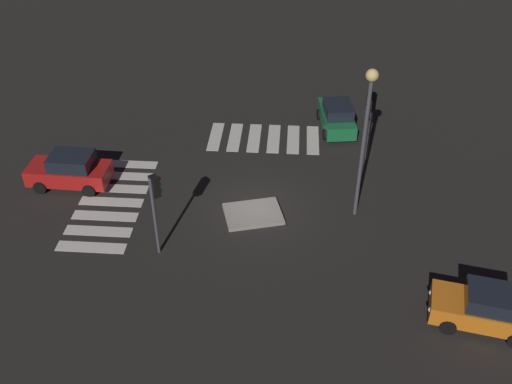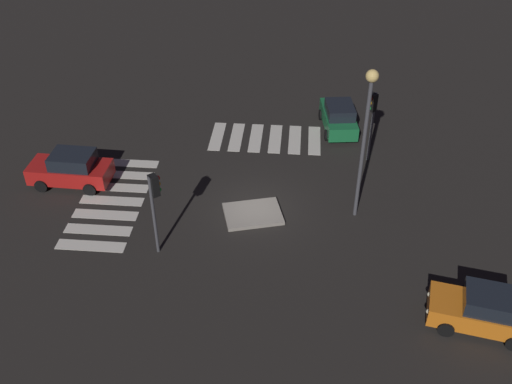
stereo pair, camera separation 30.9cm
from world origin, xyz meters
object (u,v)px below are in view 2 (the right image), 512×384
object	(u,v)px
car_green	(339,117)
traffic_light_south	(372,111)
car_orange	(484,310)
traffic_light_north	(154,195)
street_lamp	(367,121)
car_red	(71,169)
traffic_island	(253,214)

from	to	relation	value
car_green	traffic_light_south	xyz separation A→B (m)	(-1.44, 3.33, 2.26)
car_green	car_orange	world-z (taller)	same
traffic_light_north	street_lamp	xyz separation A→B (m)	(-8.90, -3.36, 2.12)
car_red	car_orange	xyz separation A→B (m)	(-19.12, 8.12, -0.04)
traffic_island	traffic_light_north	distance (m)	5.71
traffic_island	traffic_light_south	distance (m)	8.50
car_red	car_orange	world-z (taller)	car_red
car_green	car_red	bearing A→B (deg)	108.43
car_orange	street_lamp	xyz separation A→B (m)	(4.51, -6.70, 4.34)
car_orange	traffic_light_north	xyz separation A→B (m)	(13.41, -3.34, 2.22)
traffic_island	car_orange	world-z (taller)	car_orange
car_green	street_lamp	size ratio (longest dim) A/B	0.55
traffic_island	car_green	bearing A→B (deg)	-116.57
traffic_island	street_lamp	world-z (taller)	street_lamp
traffic_light_south	street_lamp	world-z (taller)	street_lamp
car_green	traffic_light_south	size ratio (longest dim) A/B	1.02
traffic_island	traffic_light_north	world-z (taller)	traffic_light_north
car_green	traffic_light_north	size ratio (longest dim) A/B	1.03
car_green	traffic_light_north	bearing A→B (deg)	136.93
car_green	car_orange	distance (m)	15.78
car_red	traffic_island	bearing A→B (deg)	170.68
car_red	car_green	distance (m)	15.58
car_orange	street_lamp	bearing A→B (deg)	-44.78
car_red	traffic_light_south	bearing A→B (deg)	-165.34
traffic_island	car_orange	xyz separation A→B (m)	(-9.48, 6.19, 0.77)
traffic_island	car_red	bearing A→B (deg)	-11.31
car_green	traffic_light_south	distance (m)	4.28
street_lamp	traffic_light_south	bearing A→B (deg)	-99.72
traffic_light_south	car_green	bearing A→B (deg)	-106.77
car_green	street_lamp	distance (m)	9.33
traffic_island	car_orange	distance (m)	11.35
car_green	car_orange	size ratio (longest dim) A/B	0.99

